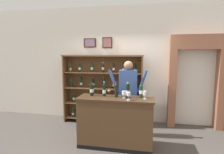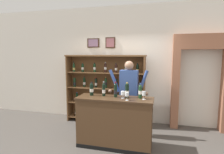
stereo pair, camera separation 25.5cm
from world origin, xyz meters
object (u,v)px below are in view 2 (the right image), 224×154
tasting_bottle_riserva (92,89)px  wine_glass_center (123,93)px  shopkeeper (129,90)px  tasting_bottle_chianti (104,89)px  wine_glass_spare (127,95)px  wine_glass_left (144,94)px  wine_shelf (105,87)px  tasting_bottle_vin_santo (140,91)px  tasting_counter (115,122)px  tasting_bottle_brunello (116,90)px  tasting_bottle_prosecco (127,90)px

tasting_bottle_riserva → wine_glass_center: bearing=-6.8°
shopkeeper → tasting_bottle_chianti: shopkeeper is taller
wine_glass_spare → wine_glass_left: bearing=27.0°
wine_shelf → tasting_bottle_vin_santo: bearing=-47.3°
wine_shelf → wine_glass_center: wine_shelf is taller
tasting_bottle_chianti → wine_glass_center: 0.45m
tasting_bottle_riserva → wine_glass_spare: size_ratio=1.90×
tasting_bottle_chianti → shopkeeper: bearing=47.4°
tasting_counter → tasting_bottle_chianti: 0.72m
tasting_bottle_chianti → wine_glass_center: size_ratio=2.15×
tasting_bottle_brunello → tasting_bottle_prosecco: tasting_bottle_brunello is taller
shopkeeper → wine_glass_spare: 0.74m
tasting_bottle_vin_santo → wine_glass_left: 0.12m
wine_shelf → wine_glass_left: bearing=-47.2°
tasting_bottle_brunello → wine_glass_left: size_ratio=1.99×
tasting_counter → tasting_bottle_vin_santo: bearing=9.9°
wine_shelf → tasting_bottle_prosecco: wine_shelf is taller
tasting_bottle_brunello → tasting_bottle_vin_santo: (0.50, 0.03, -0.00)m
wine_glass_center → wine_glass_left: bearing=1.5°
tasting_counter → wine_glass_left: 0.86m
tasting_counter → wine_glass_spare: 0.71m
tasting_counter → tasting_bottle_brunello: 0.67m
tasting_bottle_brunello → tasting_bottle_prosecco: 0.24m
wine_glass_left → tasting_bottle_brunello: bearing=174.7°
shopkeeper → tasting_bottle_vin_santo: (0.32, -0.49, 0.09)m
tasting_bottle_brunello → wine_glass_center: size_ratio=2.19×
shopkeeper → tasting_counter: bearing=-108.3°
wine_shelf → shopkeeper: (0.79, -0.70, 0.07)m
shopkeeper → tasting_bottle_brunello: (-0.19, -0.53, 0.09)m
tasting_counter → tasting_bottle_riserva: bearing=172.0°
shopkeeper → wine_glass_left: shopkeeper is taller
tasting_counter → wine_glass_center: size_ratio=10.69×
tasting_bottle_chianti → wine_glass_left: 0.86m
tasting_bottle_riserva → tasting_bottle_chianti: 0.27m
shopkeeper → wine_glass_center: shopkeeper is taller
tasting_bottle_chianti → tasting_bottle_prosecco: 0.50m
wine_glass_center → tasting_bottle_prosecco: bearing=56.3°
wine_glass_spare → wine_glass_center: size_ratio=1.05×
shopkeeper → wine_glass_center: size_ratio=12.10×
tasting_bottle_chianti → wine_glass_spare: (0.54, -0.25, -0.03)m
shopkeeper → wine_glass_spare: shopkeeper is taller
shopkeeper → wine_shelf: bearing=138.3°
wine_glass_center → wine_glass_spare: bearing=-53.4°
wine_shelf → wine_glass_left: size_ratio=13.90×
tasting_bottle_prosecco → tasting_bottle_riserva: bearing=-178.8°
wine_glass_spare → wine_glass_center: wine_glass_spare is taller
wine_glass_spare → tasting_bottle_brunello: bearing=142.5°
tasting_counter → wine_glass_center: wine_glass_center is taller
tasting_bottle_prosecco → wine_glass_spare: tasting_bottle_prosecco is taller
wine_shelf → tasting_bottle_prosecco: bearing=-55.0°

